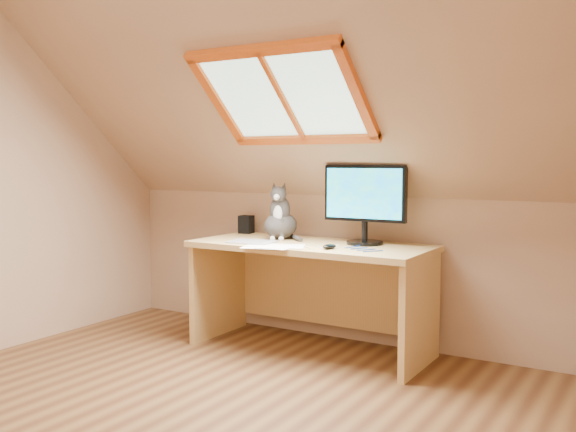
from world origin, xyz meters
The scene contains 10 objects.
ground centered at (0.00, 0.00, 0.00)m, with size 3.50×3.50×0.00m, color brown.
room_shell centered at (0.00, -0.09, 1.43)m, with size 3.52×3.52×2.41m.
desk centered at (0.00, 1.45, 0.49)m, with size 1.55×0.68×0.71m.
monitor centered at (0.32, 1.50, 1.00)m, with size 0.55×0.23×0.51m.
cat centered at (-0.29, 1.46, 0.85)m, with size 0.28×0.31×0.39m.
desk_speaker centered at (-0.68, 1.63, 0.77)m, with size 0.09×0.09×0.13m, color black.
graphics_tablet centered at (-0.34, 1.19, 0.71)m, with size 0.29×0.20×0.01m, color #B2B2B7.
mouse centered at (0.23, 1.19, 0.72)m, with size 0.06×0.10×0.03m, color black.
papers centered at (-0.07, 1.12, 0.71)m, with size 0.35×0.30×0.01m.
cables centered at (0.31, 1.26, 0.71)m, with size 0.51×0.26×0.01m.
Camera 1 is at (2.00, -2.21, 1.24)m, focal length 40.00 mm.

